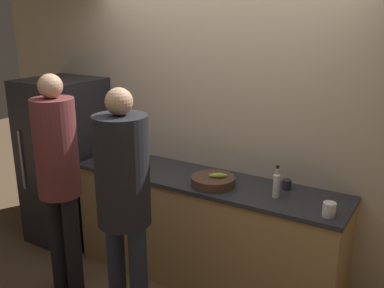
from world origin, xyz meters
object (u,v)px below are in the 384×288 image
Objects in this scene: person_left at (58,170)px; utensil_crock at (120,148)px; refrigerator at (66,162)px; cup_white at (329,210)px; bottle_clear at (276,185)px; cup_black at (287,185)px; fruit_bowl at (213,181)px; person_center at (123,192)px.

person_left reaches higher than utensil_crock.
refrigerator is 0.91× the size of person_left.
utensil_crock is 2.11m from cup_white.
person_left is at bearing -80.99° from utensil_crock.
bottle_clear is at bearing 0.09° from refrigerator.
cup_black is at bearing 4.88° from refrigerator.
refrigerator is 6.67× the size of bottle_clear.
person_left is 2.04m from cup_white.
fruit_bowl is 0.57m from cup_black.
refrigerator reaches higher than fruit_bowl.
utensil_crock is at bearing 171.58° from cup_white.
cup_white is (0.93, -0.08, 0.01)m from fruit_bowl.
bottle_clear reaches higher than fruit_bowl.
bottle_clear is at bearing 24.61° from person_left.
cup_black is at bearing -0.04° from utensil_crock.
utensil_crock is (-0.87, 0.97, -0.08)m from person_center.
person_left reaches higher than person_center.
person_left is at bearing -163.43° from cup_white.
cup_black is at bearing 29.87° from person_left.
fruit_bowl is at bearing -11.05° from utensil_crock.
refrigerator is 6.17× the size of utensil_crock.
cup_white is at bearing -5.09° from fruit_bowl.
cup_white is at bearing -8.42° from utensil_crock.
person_center is (1.42, -0.78, 0.26)m from refrigerator.
refrigerator reaches higher than bottle_clear.
refrigerator is 1.64m from person_center.
person_left reaches higher than fruit_bowl.
cup_black is (0.53, 0.23, 0.00)m from fruit_bowl.
refrigerator is at bearing 151.25° from person_center.
bottle_clear is at bearing 163.95° from cup_white.
cup_white is (1.95, 0.58, -0.09)m from person_left.
bottle_clear is 2.48× the size of cup_white.
person_left is 0.73m from person_center.
person_left is at bearing -155.39° from bottle_clear.
person_center reaches higher than cup_black.
cup_black is (1.69, -0.00, -0.03)m from utensil_crock.
fruit_bowl is 1.18m from utensil_crock.
cup_black is (-0.40, 0.31, -0.01)m from cup_white.
cup_black is (1.55, 0.89, -0.10)m from person_left.
fruit_bowl is 3.47× the size of cup_white.
person_center is (0.73, -0.08, 0.01)m from person_left.
bottle_clear is at bearing 4.23° from fruit_bowl.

